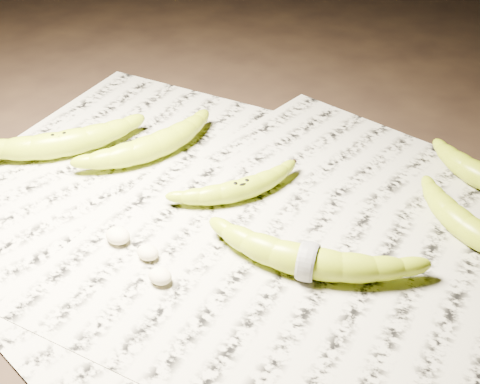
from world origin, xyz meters
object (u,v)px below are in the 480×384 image
Objects in this scene: banana_center at (241,187)px; banana_taped at (308,259)px; banana_left_a at (60,142)px; banana_upper_a at (468,225)px; banana_left_b at (155,144)px.

banana_taped is at bearing -87.53° from banana_center.
banana_left_a is at bearing 161.14° from banana_taped.
banana_taped is at bearing -55.97° from banana_left_a.
banana_taped is 1.26× the size of banana_upper_a.
banana_left_b is 0.47m from banana_upper_a.
banana_left_b is 1.21× the size of banana_center.
banana_left_a is 0.15m from banana_left_b.
banana_upper_a is (0.14, 0.18, -0.00)m from banana_taped.
banana_upper_a is at bearing -63.03° from banana_left_b.
banana_left_a is 0.61m from banana_upper_a.
banana_center is (0.30, 0.06, -0.00)m from banana_left_a.
banana_center is at bearing -137.31° from banana_upper_a.
banana_left_a is 1.13× the size of banana_left_b.
banana_left_b is 0.34m from banana_taped.
banana_taped is at bearing -89.35° from banana_left_b.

